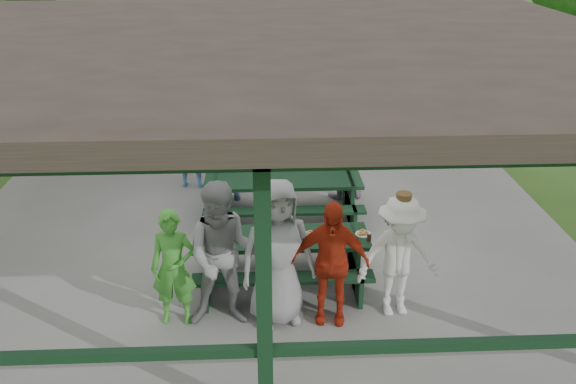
{
  "coord_description": "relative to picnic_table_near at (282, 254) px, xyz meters",
  "views": [
    {
      "loc": [
        -0.0,
        -8.56,
        4.82
      ],
      "look_at": [
        0.39,
        -0.3,
        1.11
      ],
      "focal_mm": 38.0,
      "sensor_mm": 36.0,
      "label": 1
    }
  ],
  "objects": [
    {
      "name": "ground",
      "position": [
        -0.26,
        1.2,
        -0.57
      ],
      "size": [
        90.0,
        90.0,
        0.0
      ],
      "primitive_type": "plane",
      "color": "#254C17",
      "rests_on": "ground"
    },
    {
      "name": "contestant_grey_mid",
      "position": [
        -0.08,
        -0.83,
        0.5
      ],
      "size": [
        1.07,
        0.84,
        1.93
      ],
      "primitive_type": "imported",
      "rotation": [
        0.0,
        0.0,
        0.26
      ],
      "color": "gray",
      "rests_on": "concrete_slab"
    },
    {
      "name": "contestant_grey_left",
      "position": [
        -0.74,
        -0.87,
        0.49
      ],
      "size": [
        0.94,
        0.74,
        1.93
      ],
      "primitive_type": "imported",
      "rotation": [
        0.0,
        0.0,
        0.01
      ],
      "color": "gray",
      "rests_on": "concrete_slab"
    },
    {
      "name": "concrete_slab",
      "position": [
        -0.26,
        1.2,
        -0.52
      ],
      "size": [
        10.0,
        8.0,
        0.1
      ],
      "primitive_type": "cube",
      "color": "slate",
      "rests_on": "ground"
    },
    {
      "name": "picnic_table_near",
      "position": [
        0.0,
        0.0,
        0.0
      ],
      "size": [
        2.4,
        1.39,
        0.75
      ],
      "color": "black",
      "rests_on": "concrete_slab"
    },
    {
      "name": "farm_trailer",
      "position": [
        -2.79,
        10.35,
        0.07
      ],
      "size": [
        3.69,
        2.38,
        1.3
      ],
      "rotation": [
        0.0,
        0.0,
        -0.36
      ],
      "color": "#1B4F94",
      "rests_on": "ground"
    },
    {
      "name": "spectator_blue",
      "position": [
        -1.6,
        3.52,
        0.37
      ],
      "size": [
        0.65,
        0.46,
        1.67
      ],
      "primitive_type": "imported",
      "rotation": [
        0.0,
        0.0,
        3.04
      ],
      "color": "#467DB8",
      "rests_on": "concrete_slab"
    },
    {
      "name": "contestant_white_fedora",
      "position": [
        1.45,
        -0.76,
        0.36
      ],
      "size": [
        1.12,
        0.71,
        1.71
      ],
      "rotation": [
        0.0,
        0.0,
        0.1
      ],
      "color": "silver",
      "rests_on": "concrete_slab"
    },
    {
      "name": "table_setting",
      "position": [
        0.24,
        0.03,
        0.31
      ],
      "size": [
        2.41,
        0.45,
        0.1
      ],
      "color": "white",
      "rests_on": "picnic_table_near"
    },
    {
      "name": "contestant_green",
      "position": [
        -1.37,
        -0.81,
        0.31
      ],
      "size": [
        0.58,
        0.39,
        1.55
      ],
      "primitive_type": "imported",
      "rotation": [
        0.0,
        0.0,
        -0.04
      ],
      "color": "green",
      "rests_on": "concrete_slab"
    },
    {
      "name": "picnic_table_far",
      "position": [
        0.1,
        2.0,
        0.01
      ],
      "size": [
        2.63,
        1.39,
        0.75
      ],
      "color": "black",
      "rests_on": "concrete_slab"
    },
    {
      "name": "pavilion_structure",
      "position": [
        -0.26,
        1.2,
        2.6
      ],
      "size": [
        10.6,
        8.6,
        3.24
      ],
      "color": "black",
      "rests_on": "concrete_slab"
    },
    {
      "name": "pickup_truck",
      "position": [
        2.49,
        10.02,
        0.17
      ],
      "size": [
        5.53,
        2.9,
        1.49
      ],
      "primitive_type": "imported",
      "rotation": [
        0.0,
        0.0,
        1.49
      ],
      "color": "silver",
      "rests_on": "ground"
    },
    {
      "name": "spectator_grey",
      "position": [
        1.2,
        2.92,
        0.36
      ],
      "size": [
        0.89,
        0.74,
        1.67
      ],
      "primitive_type": "imported",
      "rotation": [
        0.0,
        0.0,
        3.28
      ],
      "color": "gray",
      "rests_on": "concrete_slab"
    },
    {
      "name": "spectator_lblue",
      "position": [
        -0.9,
        2.88,
        0.28
      ],
      "size": [
        1.46,
        0.86,
        1.5
      ],
      "primitive_type": "imported",
      "rotation": [
        0.0,
        0.0,
        3.46
      ],
      "color": "#8DB3DA",
      "rests_on": "concrete_slab"
    },
    {
      "name": "contestant_red",
      "position": [
        0.58,
        -0.86,
        0.36
      ],
      "size": [
        1.02,
        0.54,
        1.66
      ],
      "primitive_type": "imported",
      "rotation": [
        0.0,
        0.0,
        -0.15
      ],
      "color": "#B02812",
      "rests_on": "concrete_slab"
    }
  ]
}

